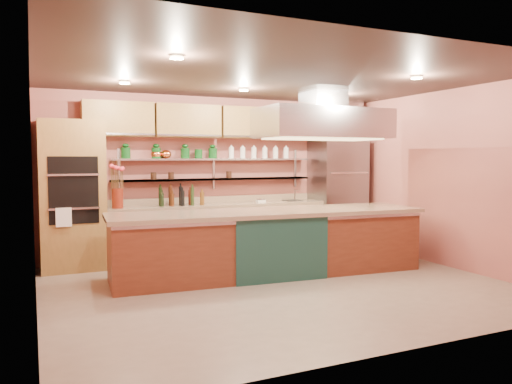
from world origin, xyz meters
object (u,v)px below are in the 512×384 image
refrigerator (337,193)px  kitchen_scale (261,200)px  island (270,243)px  green_canister (199,154)px  copper_kettle (166,154)px  flower_vase (118,198)px

refrigerator → kitchen_scale: 1.62m
island → green_canister: bearing=111.3°
island → kitchen_scale: 1.69m
green_canister → island: bearing=-72.9°
kitchen_scale → green_canister: bearing=170.9°
island → copper_kettle: copper_kettle is taller
flower_vase → copper_kettle: 1.12m
island → copper_kettle: size_ratio=25.13×
flower_vase → island: bearing=-37.8°
refrigerator → kitchen_scale: size_ratio=14.02×
island → kitchen_scale: size_ratio=30.51×
refrigerator → kitchen_scale: bearing=179.6°
flower_vase → kitchen_scale: size_ratio=2.11×
kitchen_scale → refrigerator: bearing=2.0°
island → flower_vase: size_ratio=14.44×
island → flower_vase: 2.54m
green_canister → kitchen_scale: bearing=-11.4°
refrigerator → green_canister: refrigerator is taller
flower_vase → kitchen_scale: bearing=0.0°
refrigerator → island: (-2.18, -1.50, -0.57)m
refrigerator → copper_kettle: 3.38m
kitchen_scale → copper_kettle: copper_kettle is taller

